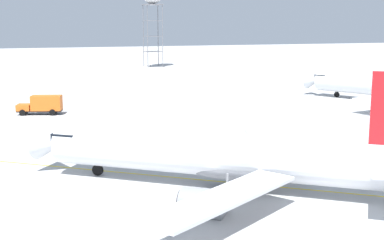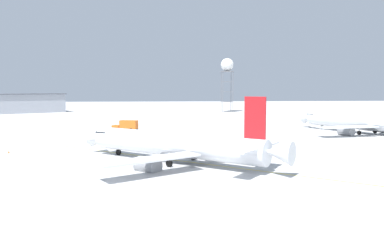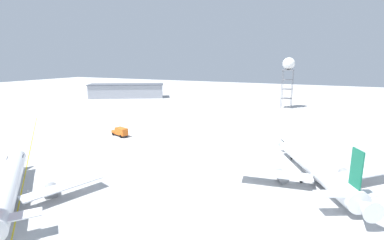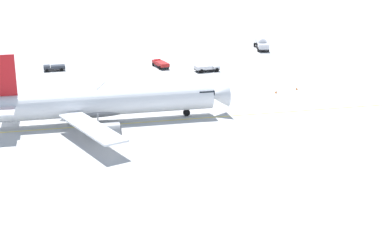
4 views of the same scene
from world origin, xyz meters
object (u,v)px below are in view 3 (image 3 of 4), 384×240
(catering_truck_truck, at_px, (120,132))
(radar_tower, at_px, (289,65))
(airliner_main, at_px, (7,189))
(airliner_secondary, at_px, (315,167))

(catering_truck_truck, distance_m, radar_tower, 101.81)
(catering_truck_truck, bearing_deg, airliner_main, 121.62)
(airliner_main, height_order, radar_tower, radar_tower)
(catering_truck_truck, relative_size, radar_tower, 0.27)
(catering_truck_truck, xyz_separation_m, radar_tower, (-88.78, 44.82, 21.79))
(airliner_secondary, xyz_separation_m, catering_truck_truck, (-11.16, -63.31, -1.31))
(catering_truck_truck, bearing_deg, radar_tower, -99.10)
(airliner_secondary, height_order, catering_truck_truck, airliner_secondary)
(airliner_secondary, relative_size, radar_tower, 1.36)
(radar_tower, bearing_deg, airliner_main, -13.77)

